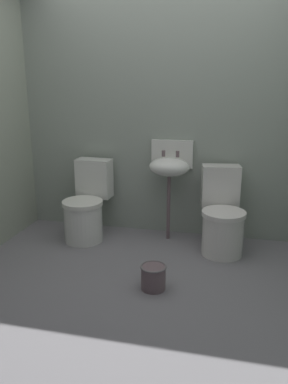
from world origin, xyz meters
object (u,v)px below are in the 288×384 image
(sink, at_px, (170,166))
(bucket, at_px, (153,277))
(toilet_left, at_px, (87,208))
(toilet_right, at_px, (222,218))

(sink, relative_size, bucket, 4.79)
(toilet_left, height_order, bucket, toilet_left)
(bucket, bearing_deg, sink, 93.26)
(toilet_left, relative_size, toilet_right, 1.00)
(toilet_left, relative_size, bucket, 3.77)
(toilet_left, bearing_deg, sink, -163.27)
(toilet_right, relative_size, sink, 0.79)
(toilet_right, distance_m, sink, 0.71)
(toilet_right, distance_m, bucket, 1.00)
(toilet_left, height_order, toilet_right, same)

